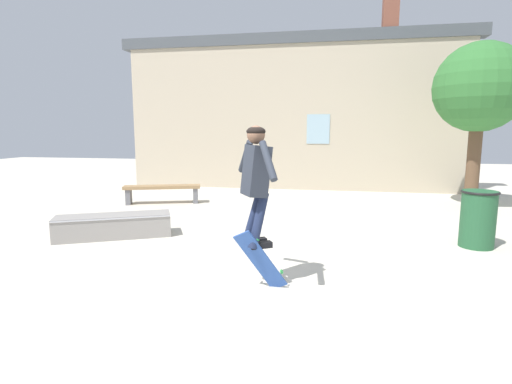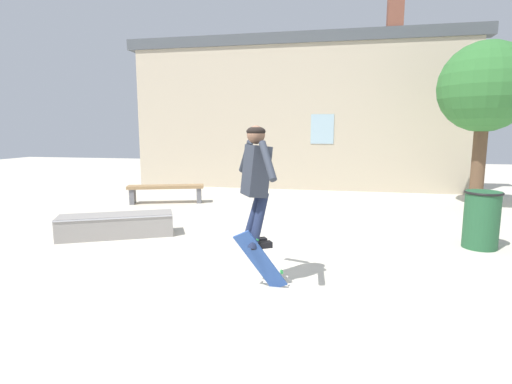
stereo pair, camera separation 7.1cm
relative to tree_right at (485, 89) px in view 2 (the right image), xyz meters
The scene contains 8 objects.
ground_plane 8.17m from the tree_right, 127.56° to the right, with size 40.00×40.00×0.00m, color beige.
building_backdrop 5.24m from the tree_right, 152.50° to the left, with size 11.10×0.52×5.87m.
tree_right is the anchor object (origin of this frame).
park_bench 8.07m from the tree_right, behind, with size 1.95×0.97×0.47m.
skate_ledge 8.63m from the tree_right, 150.02° to the right, with size 2.00×1.36×0.40m.
trash_bin 4.36m from the tree_right, 105.70° to the right, with size 0.57×0.57×0.93m.
skater 7.38m from the tree_right, 125.48° to the right, with size 0.66×1.00×1.42m.
skateboard_flipping 7.66m from the tree_right, 124.73° to the right, with size 0.61×0.36×0.82m.
Camera 2 is at (1.41, -4.32, 1.89)m, focal length 28.00 mm.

